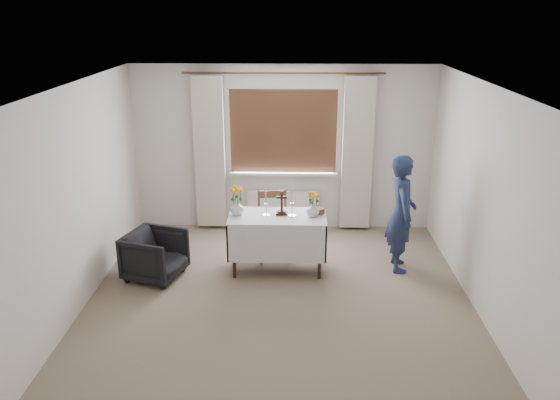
{
  "coord_description": "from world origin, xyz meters",
  "views": [
    {
      "loc": [
        0.15,
        -5.48,
        3.27
      ],
      "look_at": [
        -0.01,
        0.78,
        1.04
      ],
      "focal_mm": 35.0,
      "sensor_mm": 36.0,
      "label": 1
    }
  ],
  "objects_px": {
    "wooden_chair": "(273,226)",
    "flower_vase_right": "(313,210)",
    "armchair": "(155,255)",
    "wooden_cross": "(282,203)",
    "altar_table": "(277,243)",
    "person": "(401,213)",
    "flower_vase_left": "(237,207)"
  },
  "relations": [
    {
      "from": "armchair",
      "to": "wooden_cross",
      "type": "relative_size",
      "value": 2.17
    },
    {
      "from": "armchair",
      "to": "flower_vase_right",
      "type": "bearing_deg",
      "value": -65.56
    },
    {
      "from": "altar_table",
      "to": "armchair",
      "type": "height_order",
      "value": "altar_table"
    },
    {
      "from": "person",
      "to": "wooden_chair",
      "type": "bearing_deg",
      "value": 80.19
    },
    {
      "from": "altar_table",
      "to": "wooden_chair",
      "type": "distance_m",
      "value": 0.39
    },
    {
      "from": "altar_table",
      "to": "person",
      "type": "relative_size",
      "value": 0.81
    },
    {
      "from": "person",
      "to": "flower_vase_right",
      "type": "distance_m",
      "value": 1.15
    },
    {
      "from": "wooden_chair",
      "to": "person",
      "type": "relative_size",
      "value": 0.6
    },
    {
      "from": "altar_table",
      "to": "flower_vase_right",
      "type": "distance_m",
      "value": 0.65
    },
    {
      "from": "flower_vase_right",
      "to": "flower_vase_left",
      "type": "bearing_deg",
      "value": 178.06
    },
    {
      "from": "person",
      "to": "armchair",
      "type": "bearing_deg",
      "value": 95.99
    },
    {
      "from": "armchair",
      "to": "flower_vase_left",
      "type": "relative_size",
      "value": 3.51
    },
    {
      "from": "flower_vase_left",
      "to": "flower_vase_right",
      "type": "xyz_separation_m",
      "value": [
        0.96,
        -0.03,
        -0.01
      ]
    },
    {
      "from": "person",
      "to": "flower_vase_left",
      "type": "relative_size",
      "value": 8.02
    },
    {
      "from": "wooden_chair",
      "to": "wooden_cross",
      "type": "bearing_deg",
      "value": -78.42
    },
    {
      "from": "wooden_chair",
      "to": "altar_table",
      "type": "bearing_deg",
      "value": -88.39
    },
    {
      "from": "altar_table",
      "to": "wooden_cross",
      "type": "distance_m",
      "value": 0.54
    },
    {
      "from": "person",
      "to": "wooden_cross",
      "type": "height_order",
      "value": "person"
    },
    {
      "from": "person",
      "to": "wooden_cross",
      "type": "distance_m",
      "value": 1.54
    },
    {
      "from": "person",
      "to": "flower_vase_left",
      "type": "distance_m",
      "value": 2.11
    },
    {
      "from": "armchair",
      "to": "person",
      "type": "xyz_separation_m",
      "value": [
        3.13,
        0.35,
        0.46
      ]
    },
    {
      "from": "wooden_cross",
      "to": "flower_vase_right",
      "type": "xyz_separation_m",
      "value": [
        0.39,
        -0.05,
        -0.07
      ]
    },
    {
      "from": "wooden_cross",
      "to": "flower_vase_right",
      "type": "height_order",
      "value": "wooden_cross"
    },
    {
      "from": "altar_table",
      "to": "wooden_cross",
      "type": "relative_size",
      "value": 3.99
    },
    {
      "from": "altar_table",
      "to": "person",
      "type": "distance_m",
      "value": 1.64
    },
    {
      "from": "wooden_chair",
      "to": "wooden_cross",
      "type": "xyz_separation_m",
      "value": [
        0.12,
        -0.34,
        0.46
      ]
    },
    {
      "from": "flower_vase_left",
      "to": "flower_vase_right",
      "type": "relative_size",
      "value": 1.1
    },
    {
      "from": "flower_vase_left",
      "to": "armchair",
      "type": "bearing_deg",
      "value": -165.13
    },
    {
      "from": "wooden_chair",
      "to": "flower_vase_left",
      "type": "distance_m",
      "value": 0.7
    },
    {
      "from": "wooden_chair",
      "to": "flower_vase_right",
      "type": "bearing_deg",
      "value": -44.77
    },
    {
      "from": "wooden_chair",
      "to": "wooden_cross",
      "type": "relative_size",
      "value": 2.96
    },
    {
      "from": "wooden_cross",
      "to": "flower_vase_right",
      "type": "bearing_deg",
      "value": -8.63
    }
  ]
}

